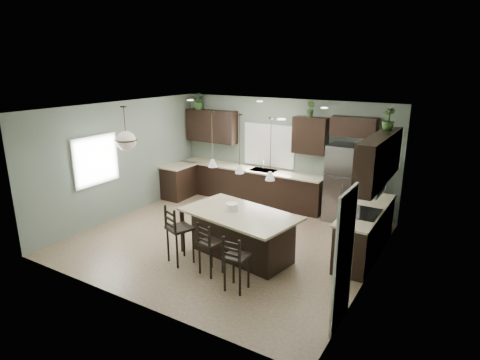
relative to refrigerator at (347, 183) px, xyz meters
name	(u,v)px	position (x,y,z in m)	size (l,w,h in m)	color
ground	(226,239)	(-1.83, -2.41, -0.93)	(6.00, 6.00, 0.00)	#9E8466
pantry_door	(344,259)	(1.15, -3.96, 0.09)	(0.04, 0.82, 2.04)	white
window_back	(269,145)	(-2.23, 0.32, 0.62)	(1.35, 0.02, 1.00)	white
window_left	(96,160)	(-4.81, -3.21, 0.62)	(0.02, 1.10, 1.00)	white
left_return_cabs	(179,182)	(-4.53, -0.71, -0.48)	(0.60, 0.90, 0.90)	black
left_return_countertop	(178,166)	(-4.51, -0.71, -0.01)	(0.66, 0.96, 0.04)	#BFB790
back_lower_cabs	(249,185)	(-2.68, 0.04, -0.48)	(4.20, 0.60, 0.90)	black
back_countertop	(249,169)	(-2.68, 0.02, -0.01)	(4.20, 0.66, 0.04)	#BFB790
sink_inset	(263,170)	(-2.23, 0.02, 0.01)	(0.70, 0.45, 0.01)	gray
faucet	(263,165)	(-2.23, -0.01, 0.16)	(0.02, 0.02, 0.28)	silver
back_upper_left	(212,126)	(-3.98, 0.17, 1.02)	(1.55, 0.34, 0.90)	black
back_upper_right	(310,135)	(-1.03, 0.17, 1.02)	(0.85, 0.34, 0.90)	black
fridge_header	(354,127)	(0.02, 0.17, 1.32)	(1.05, 0.34, 0.45)	black
right_lower_cabs	(365,232)	(0.87, -1.54, -0.48)	(0.60, 2.35, 0.90)	black
right_countertop	(366,210)	(0.85, -1.54, -0.01)	(0.66, 2.35, 0.04)	#BFB790
cooktop	(363,213)	(0.85, -1.81, 0.02)	(0.58, 0.75, 0.02)	black
wall_oven_front	(346,234)	(0.57, -1.81, -0.48)	(0.01, 0.72, 0.60)	gray
right_upper_cabs	(379,159)	(1.00, -1.54, 1.02)	(0.34, 2.35, 0.90)	black
microwave	(371,183)	(0.95, -1.81, 0.62)	(0.40, 0.75, 0.40)	gray
refrigerator	(347,183)	(0.00, 0.00, 0.00)	(0.90, 0.74, 1.85)	gray
kitchen_island	(240,235)	(-1.16, -2.96, -0.46)	(2.20, 1.25, 0.92)	black
serving_dish	(232,207)	(-1.36, -2.93, 0.07)	(0.24, 0.24, 0.14)	white
bar_stool_left	(180,234)	(-2.01, -3.72, -0.35)	(0.42, 0.42, 1.15)	black
bar_stool_center	(211,248)	(-1.27, -3.77, -0.43)	(0.37, 0.37, 1.00)	black
bar_stool_right	(237,263)	(-0.60, -3.99, -0.43)	(0.37, 0.37, 1.00)	black
pendant_left	(212,139)	(-1.85, -2.84, 1.32)	(0.17, 0.17, 1.10)	silver
pendant_center	(240,144)	(-1.16, -2.96, 1.32)	(0.17, 0.17, 1.10)	white
pendant_right	(271,149)	(-0.47, -3.09, 1.32)	(0.17, 0.17, 1.10)	silver
chandelier	(125,129)	(-3.94, -3.07, 1.39)	(0.47, 0.47, 0.96)	beige
plant_back_left	(199,101)	(-4.36, 0.14, 1.71)	(0.43, 0.37, 0.47)	#2F5826
plant_back_right	(311,109)	(-1.04, 0.14, 1.67)	(0.22, 0.18, 0.40)	#335525
plant_right_wall	(388,119)	(0.97, -0.92, 1.69)	(0.24, 0.24, 0.42)	#2E4D21
room_shell	(226,163)	(-1.83, -2.41, 0.77)	(6.00, 6.00, 6.00)	slate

